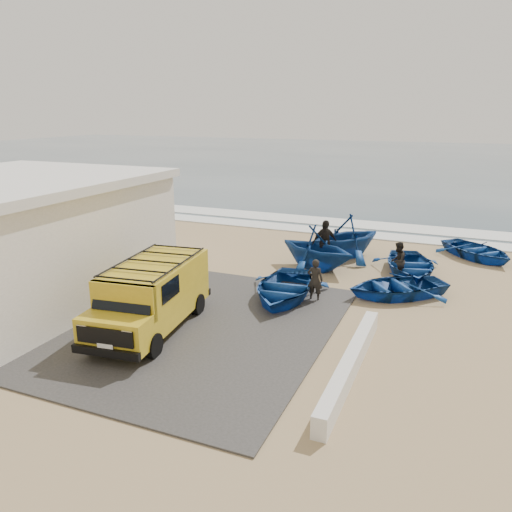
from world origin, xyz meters
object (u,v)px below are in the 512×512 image
(boat_mid_right, at_px, (410,265))
(fisherman_front, at_px, (315,280))
(boat_near_left, at_px, (284,288))
(building, at_px, (11,237))
(fisherman_back, at_px, (324,243))
(parapet, at_px, (351,364))
(boat_far_right, at_px, (477,250))
(van, at_px, (152,294))
(fisherman_middle, at_px, (398,261))
(boat_far_left, at_px, (345,236))
(boat_mid_left, at_px, (316,248))
(boat_near_right, at_px, (396,286))

(boat_mid_right, distance_m, fisherman_front, 5.12)
(boat_near_left, xyz_separation_m, fisherman_front, (1.07, 0.28, 0.34))
(building, height_order, fisherman_back, building)
(boat_mid_right, xyz_separation_m, fisherman_front, (-2.78, -4.28, 0.36))
(building, distance_m, parapet, 12.68)
(building, height_order, boat_far_right, building)
(building, relative_size, fisherman_back, 4.72)
(van, distance_m, boat_near_left, 4.93)
(boat_far_right, height_order, fisherman_middle, fisherman_middle)
(building, bearing_deg, boat_near_left, 20.11)
(van, distance_m, boat_far_left, 10.58)
(parapet, distance_m, boat_near_left, 5.50)
(boat_near_left, height_order, fisherman_back, fisherman_back)
(building, xyz_separation_m, fisherman_front, (10.20, 3.62, -1.40))
(boat_far_left, xyz_separation_m, fisherman_middle, (2.63, -2.20, -0.24))
(parapet, relative_size, boat_mid_left, 1.68)
(building, height_order, boat_far_left, building)
(fisherman_front, bearing_deg, parapet, 114.98)
(boat_mid_left, relative_size, boat_far_left, 0.94)
(boat_mid_right, bearing_deg, boat_far_right, 39.99)
(boat_mid_right, bearing_deg, boat_far_left, 140.51)
(boat_mid_left, height_order, fisherman_front, boat_mid_left)
(building, relative_size, boat_far_right, 2.56)
(building, distance_m, boat_near_right, 13.92)
(building, bearing_deg, parapet, -4.58)
(boat_mid_right, bearing_deg, fisherman_back, 165.31)
(fisherman_front, bearing_deg, boat_far_right, -125.67)
(boat_mid_left, relative_size, fisherman_back, 1.80)
(boat_far_right, relative_size, fisherman_back, 1.84)
(boat_near_right, relative_size, boat_mid_left, 1.03)
(boat_mid_right, distance_m, fisherman_middle, 0.96)
(boat_far_right, relative_size, fisherman_front, 2.40)
(parapet, bearing_deg, boat_far_left, 103.92)
(boat_mid_left, bearing_deg, van, -179.34)
(boat_far_right, bearing_deg, fisherman_front, -168.14)
(boat_mid_left, distance_m, fisherman_middle, 3.37)
(fisherman_middle, bearing_deg, boat_near_left, -33.85)
(boat_near_right, relative_size, fisherman_back, 1.86)
(boat_mid_right, height_order, boat_far_right, boat_mid_right)
(boat_near_left, relative_size, boat_mid_right, 1.03)
(van, distance_m, boat_near_right, 8.75)
(fisherman_front, xyz_separation_m, fisherman_back, (-0.83, 4.28, 0.23))
(van, bearing_deg, boat_near_right, 34.60)
(boat_near_left, distance_m, fisherman_back, 4.60)
(fisherman_back, bearing_deg, boat_far_left, 24.08)
(boat_far_right, bearing_deg, building, 172.51)
(boat_near_right, xyz_separation_m, fisherman_middle, (-0.24, 1.96, 0.39))
(boat_mid_right, distance_m, fisherman_back, 3.66)
(boat_far_left, bearing_deg, parapet, -39.92)
(boat_near_right, distance_m, boat_far_left, 5.09)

